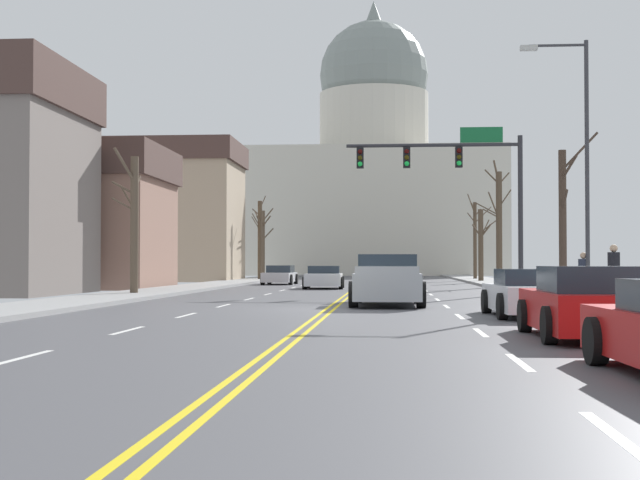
% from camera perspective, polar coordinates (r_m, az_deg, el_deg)
% --- Properties ---
extents(ground, '(20.00, 180.00, 0.20)m').
position_cam_1_polar(ground, '(26.21, 0.63, -4.38)').
color(ground, '#4C4C51').
extents(signal_gantry, '(7.91, 0.41, 7.33)m').
position_cam_1_polar(signal_gantry, '(40.90, 8.81, 4.28)').
color(signal_gantry, '#28282D').
rests_on(signal_gantry, ground).
extents(street_lamp_right, '(2.21, 0.24, 8.53)m').
position_cam_1_polar(street_lamp_right, '(30.69, 16.13, 5.67)').
color(street_lamp_right, '#333338').
rests_on(street_lamp_right, ground).
extents(capitol_building, '(28.47, 19.66, 31.56)m').
position_cam_1_polar(capitol_building, '(103.08, 3.45, 3.82)').
color(capitol_building, beige).
rests_on(capitol_building, ground).
extents(sedan_near_00, '(2.07, 4.65, 1.21)m').
position_cam_1_polar(sedan_near_00, '(36.03, 4.94, -2.72)').
color(sedan_near_00, silver).
rests_on(sedan_near_00, ground).
extents(pickup_truck_near_01, '(2.33, 5.36, 1.63)m').
position_cam_1_polar(pickup_truck_near_01, '(28.78, 4.31, -2.69)').
color(pickup_truck_near_01, '#ADB2B7').
rests_on(pickup_truck_near_01, ground).
extents(sedan_near_02, '(2.10, 4.50, 1.20)m').
position_cam_1_polar(sedan_near_02, '(23.23, 13.19, -3.37)').
color(sedan_near_02, silver).
rests_on(sedan_near_02, ground).
extents(sedan_near_03, '(2.08, 4.31, 1.30)m').
position_cam_1_polar(sedan_near_03, '(16.80, 16.74, -3.94)').
color(sedan_near_03, '#B71414').
rests_on(sedan_near_03, ground).
extents(sedan_oncoming_00, '(2.16, 4.28, 1.19)m').
position_cam_1_polar(sedan_oncoming_00, '(47.23, 0.25, -2.42)').
color(sedan_oncoming_00, silver).
rests_on(sedan_oncoming_00, ground).
extents(sedan_oncoming_01, '(2.01, 4.37, 1.19)m').
position_cam_1_polar(sedan_oncoming_01, '(56.39, -2.57, -2.26)').
color(sedan_oncoming_01, silver).
rests_on(sedan_oncoming_01, ground).
extents(flank_building_01, '(12.32, 8.09, 7.48)m').
position_cam_1_polar(flank_building_01, '(49.85, -16.72, 1.41)').
color(flank_building_01, '#8C6656').
rests_on(flank_building_01, ground).
extents(flank_building_02, '(12.95, 8.42, 10.26)m').
position_cam_1_polar(flank_building_02, '(67.81, -10.53, 1.81)').
color(flank_building_02, tan).
rests_on(flank_building_02, ground).
extents(bare_tree_00, '(1.37, 2.22, 5.90)m').
position_cam_1_polar(bare_tree_00, '(33.40, 15.23, 1.34)').
color(bare_tree_00, '#423328').
rests_on(bare_tree_00, ground).
extents(bare_tree_01, '(1.18, 2.09, 5.82)m').
position_cam_1_polar(bare_tree_01, '(37.28, -11.76, 1.20)').
color(bare_tree_01, brown).
rests_on(bare_tree_01, ground).
extents(bare_tree_02, '(1.95, 1.70, 7.11)m').
position_cam_1_polar(bare_tree_02, '(51.18, 11.30, 0.97)').
color(bare_tree_02, '#4C3D2D').
rests_on(bare_tree_02, ground).
extents(bare_tree_03, '(0.95, 2.02, 6.33)m').
position_cam_1_polar(bare_tree_03, '(67.49, -3.85, 0.09)').
color(bare_tree_03, '#4C3D2D').
rests_on(bare_tree_03, ground).
extents(bare_tree_04, '(1.93, 2.14, 6.59)m').
position_cam_1_polar(bare_tree_04, '(70.00, 9.84, 0.19)').
color(bare_tree_04, '#4C3D2D').
rests_on(bare_tree_04, ground).
extents(bare_tree_05, '(1.75, 1.41, 5.58)m').
position_cam_1_polar(bare_tree_05, '(71.55, -3.67, -0.15)').
color(bare_tree_05, brown).
rests_on(bare_tree_05, ground).
extents(bare_tree_06, '(1.66, 1.62, 4.86)m').
position_cam_1_polar(bare_tree_06, '(61.91, 10.20, -0.23)').
color(bare_tree_06, '#4C3D2D').
rests_on(bare_tree_06, ground).
extents(pedestrian_00, '(0.35, 0.34, 1.74)m').
position_cam_1_polar(pedestrian_00, '(26.77, 18.19, -1.92)').
color(pedestrian_00, '#33333D').
rests_on(pedestrian_00, ground).
extents(pedestrian_01, '(0.35, 0.34, 1.56)m').
position_cam_1_polar(pedestrian_01, '(30.65, 16.42, -2.06)').
color(pedestrian_01, '#4C4238').
rests_on(pedestrian_01, ground).
extents(bicycle_parked, '(0.12, 1.77, 0.85)m').
position_cam_1_polar(bicycle_parked, '(24.75, 19.16, -3.39)').
color(bicycle_parked, black).
rests_on(bicycle_parked, ground).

